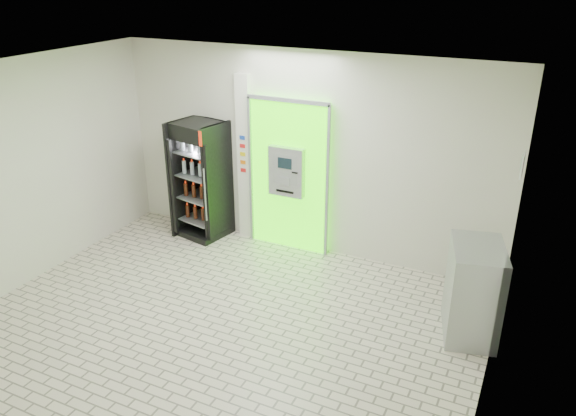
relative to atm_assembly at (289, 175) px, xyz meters
The scene contains 7 objects.
ground 2.69m from the atm_assembly, 85.26° to the right, with size 6.00×6.00×0.00m, color #C0B29F.
room_shell 2.51m from the atm_assembly, 85.26° to the right, with size 6.00×6.00×6.00m.
atm_assembly is the anchor object (origin of this frame).
pillar 0.79m from the atm_assembly, behind, with size 0.22×0.11×2.60m.
beverage_cooler 1.48m from the atm_assembly, behind, with size 0.82×0.78×1.87m.
steel_cabinet 3.18m from the atm_assembly, 21.40° to the right, with size 0.77×0.97×1.14m.
exit_sign 3.48m from the atm_assembly, 17.65° to the right, with size 0.02×0.22×0.26m.
Camera 1 is at (3.17, -4.68, 4.05)m, focal length 35.00 mm.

